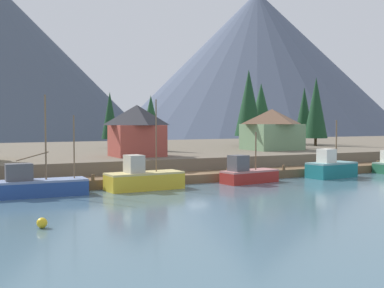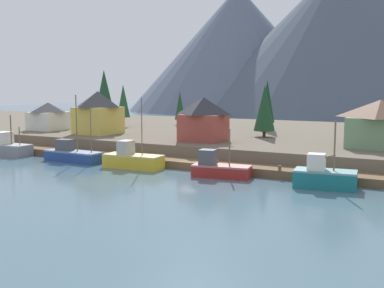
{
  "view_description": "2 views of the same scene",
  "coord_description": "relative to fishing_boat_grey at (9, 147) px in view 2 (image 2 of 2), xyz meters",
  "views": [
    {
      "loc": [
        -25.65,
        -49.81,
        7.05
      ],
      "look_at": [
        0.93,
        3.38,
        4.3
      ],
      "focal_mm": 46.86,
      "sensor_mm": 36.0,
      "label": 1
    },
    {
      "loc": [
        27.97,
        -50.22,
        10.47
      ],
      "look_at": [
        -0.78,
        2.52,
        3.09
      ],
      "focal_mm": 42.86,
      "sensor_mm": 36.0,
      "label": 2
    }
  ],
  "objects": [
    {
      "name": "ground_plane",
      "position": [
        30.99,
        21.81,
        -1.79
      ],
      "size": [
        400.0,
        400.0,
        1.0
      ],
      "primitive_type": "cube",
      "color": "#476675"
    },
    {
      "name": "conifer_mid_right",
      "position": [
        33.67,
        22.65,
        5.94
      ],
      "size": [
        3.45,
        3.45,
        8.46
      ],
      "color": "#4C3823",
      "rests_on": "shoreline_bank"
    },
    {
      "name": "conifer_mid_left",
      "position": [
        9.17,
        37.46,
        5.38
      ],
      "size": [
        2.22,
        2.22,
        7.26
      ],
      "color": "#4C3823",
      "rests_on": "shoreline_bank"
    },
    {
      "name": "conifer_near_right",
      "position": [
        30.46,
        32.96,
        6.68
      ],
      "size": [
        2.85,
        2.85,
        9.44
      ],
      "color": "#4C3823",
      "rests_on": "shoreline_bank"
    },
    {
      "name": "house_yellow",
      "position": [
        6.43,
        13.76,
        5.0
      ],
      "size": [
        6.78,
        7.11,
        7.4
      ],
      "color": "gold",
      "rests_on": "shoreline_bank"
    },
    {
      "name": "house_green",
      "position": [
        51.84,
        16.89,
        4.5
      ],
      "size": [
        8.23,
        7.28,
        6.42
      ],
      "color": "#6B8E66",
      "rests_on": "shoreline_bank"
    },
    {
      "name": "dock",
      "position": [
        30.99,
        3.79,
        -0.79
      ],
      "size": [
        80.0,
        4.0,
        1.6
      ],
      "color": "brown",
      "rests_on": "ground_plane"
    },
    {
      "name": "conifer_back_right",
      "position": [
        1.84,
        27.11,
        6.5
      ],
      "size": [
        2.66,
        2.66,
        8.67
      ],
      "color": "#4C3823",
      "rests_on": "shoreline_bank"
    },
    {
      "name": "fishing_boat_teal",
      "position": [
        48.52,
        -0.25,
        -0.1
      ],
      "size": [
        6.65,
        3.76,
        7.14
      ],
      "rotation": [
        0.0,
        0.0,
        0.13
      ],
      "color": "#196B70",
      "rests_on": "ground_plane"
    },
    {
      "name": "fishing_boat_red",
      "position": [
        36.31,
        -0.17,
        -0.26
      ],
      "size": [
        7.13,
        3.58,
        5.77
      ],
      "rotation": [
        0.0,
        0.0,
        0.16
      ],
      "color": "maroon",
      "rests_on": "ground_plane"
    },
    {
      "name": "fishing_boat_grey",
      "position": [
        0.0,
        0.0,
        0.0
      ],
      "size": [
        6.83,
        3.28,
        6.31
      ],
      "rotation": [
        0.0,
        0.0,
        0.02
      ],
      "color": "gray",
      "rests_on": "ground_plane"
    },
    {
      "name": "shoreline_bank",
      "position": [
        30.99,
        33.81,
        -0.04
      ],
      "size": [
        400.0,
        56.0,
        2.5
      ],
      "primitive_type": "cube",
      "color": "#665B4C",
      "rests_on": "ground_plane"
    },
    {
      "name": "mountain_central_peak",
      "position": [
        19.06,
        155.8,
        30.62
      ],
      "size": [
        126.25,
        126.25,
        63.82
      ],
      "primitive_type": "cone",
      "color": "#475160",
      "rests_on": "ground_plane"
    },
    {
      "name": "mountain_west_peak",
      "position": [
        -26.97,
        153.89,
        27.35
      ],
      "size": [
        101.95,
        101.95,
        57.27
      ],
      "primitive_type": "cone",
      "color": "slate",
      "rests_on": "ground_plane"
    },
    {
      "name": "house_red",
      "position": [
        27.7,
        12.53,
        4.59
      ],
      "size": [
        6.52,
        5.58,
        6.6
      ],
      "color": "#9E4238",
      "rests_on": "shoreline_bank"
    },
    {
      "name": "house_white",
      "position": [
        -6.8,
        15.02,
        3.88
      ],
      "size": [
        6.09,
        6.54,
        5.22
      ],
      "color": "silver",
      "rests_on": "shoreline_bank"
    },
    {
      "name": "conifer_far_left",
      "position": [
        -4.19,
        28.5,
        7.78
      ],
      "size": [
        4.57,
        4.57,
        11.8
      ],
      "color": "#4C3823",
      "rests_on": "shoreline_bank"
    },
    {
      "name": "fishing_boat_yellow",
      "position": [
        23.71,
        -0.05,
        -0.16
      ],
      "size": [
        8.06,
        3.4,
        9.26
      ],
      "rotation": [
        0.0,
        0.0,
        0.06
      ],
      "color": "gold",
      "rests_on": "ground_plane"
    },
    {
      "name": "fishing_boat_blue",
      "position": [
        13.04,
        0.15,
        -0.28
      ],
      "size": [
        9.08,
        3.04,
        9.51
      ],
      "rotation": [
        0.0,
        0.0,
        -0.03
      ],
      "color": "navy",
      "rests_on": "ground_plane"
    }
  ]
}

